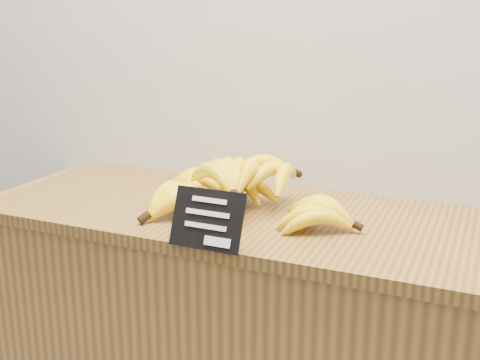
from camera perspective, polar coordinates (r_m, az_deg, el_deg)
name	(u,v)px	position (r m, az deg, el deg)	size (l,w,h in m)	color
counter_top	(248,215)	(1.51, 0.76, -3.37)	(1.30, 0.54, 0.03)	olive
chalkboard_sign	(207,220)	(1.25, -3.14, -3.77)	(0.16, 0.01, 0.13)	black
banana_pile	(230,188)	(1.49, -0.91, -0.77)	(0.58, 0.37, 0.13)	yellow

